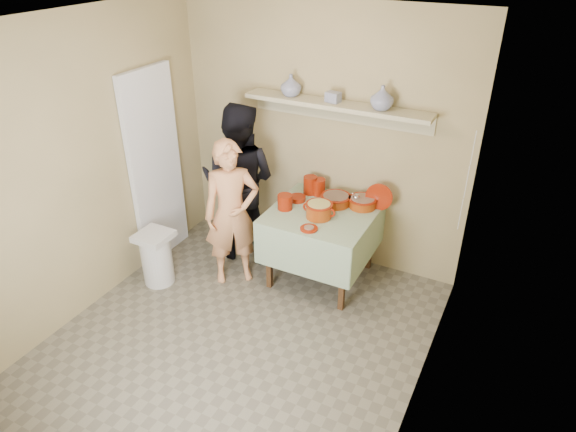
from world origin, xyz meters
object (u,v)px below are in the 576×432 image
Objects in this scene: person_cook at (232,214)px; cazuela_rice at (319,209)px; trash_bin at (157,258)px; person_helper at (239,183)px; serving_table at (322,222)px.

person_cook reaches higher than cazuela_rice.
trash_bin is (-0.64, -0.41, -0.45)m from person_cook.
serving_table is (0.96, -0.04, -0.20)m from person_helper.
serving_table is (0.77, 0.40, -0.10)m from person_cook.
trash_bin is at bearing 50.44° from person_helper.
person_helper is 5.09× the size of cazuela_rice.
cazuela_rice reaches higher than trash_bin.
person_cook is at bearing 101.89° from person_helper.
cazuela_rice is 1.68m from trash_bin.
serving_table is at bearing 95.75° from cazuela_rice.
cazuela_rice is at bearing 25.88° from trash_bin.
serving_table reaches higher than trash_bin.
person_helper is 0.98m from serving_table.
cazuela_rice is (0.97, -0.16, 0.01)m from person_helper.
person_cook reaches higher than trash_bin.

